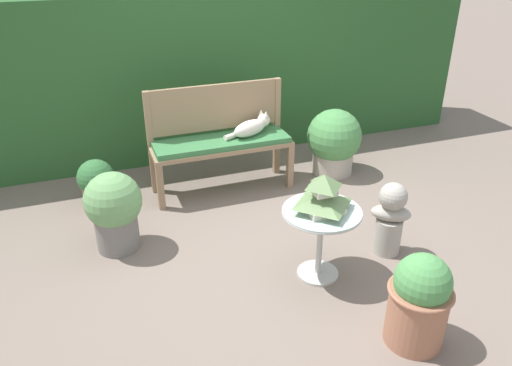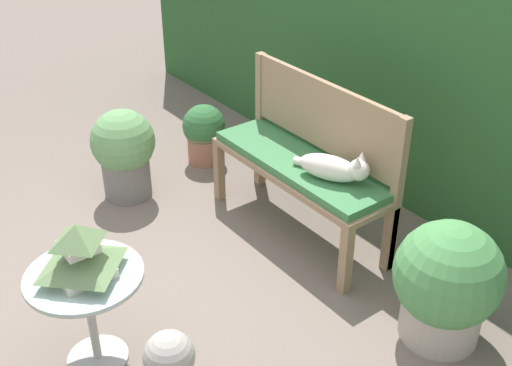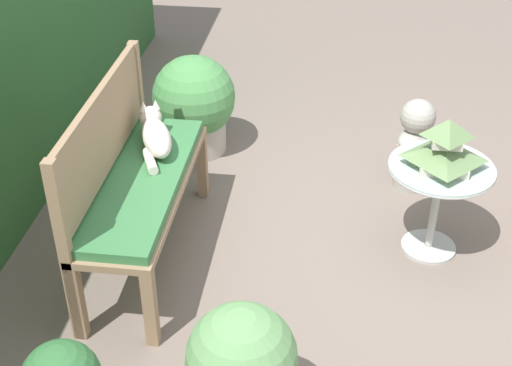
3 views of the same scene
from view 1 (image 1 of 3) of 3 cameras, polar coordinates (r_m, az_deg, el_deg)
ground at (r=4.13m, az=1.84°, el=-7.65°), size 30.00×30.00×0.00m
foliage_hedge_back at (r=5.87m, az=-6.92°, el=12.51°), size 6.40×0.87×1.77m
garden_bench at (r=4.85m, az=-3.94°, el=4.16°), size 1.36×0.42×0.54m
bench_backrest at (r=4.93m, az=-4.68°, el=7.88°), size 1.36×0.06×1.03m
cat at (r=4.89m, az=-0.49°, el=6.43°), size 0.51×0.30×0.22m
patio_table at (r=3.65m, az=7.44°, el=-4.80°), size 0.58×0.58×0.56m
pagoda_birdhouse at (r=3.53m, az=7.67°, el=-1.44°), size 0.34×0.34×0.29m
garden_bust at (r=4.08m, az=15.10°, el=-3.82°), size 0.36×0.32×0.62m
potted_plant_path_edge at (r=5.32m, az=8.89°, el=4.70°), size 0.57×0.57×0.70m
potted_plant_bench_left at (r=4.13m, az=-15.90°, el=-2.89°), size 0.46×0.46×0.67m
potted_plant_bench_right at (r=3.30m, az=18.15°, el=-12.62°), size 0.40×0.40×0.64m
potted_plant_table_far at (r=4.83m, az=-17.75°, el=-0.04°), size 0.34×0.34×0.48m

